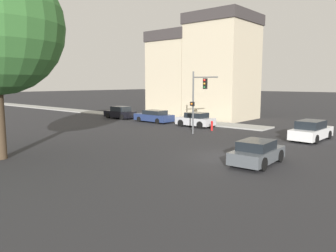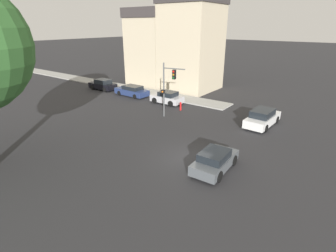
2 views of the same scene
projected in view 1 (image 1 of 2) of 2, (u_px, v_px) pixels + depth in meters
ground_plane at (227, 158)px, 19.65m from camera, size 300.00×300.00×0.00m
sidewalk_strip at (83, 111)px, 50.61m from camera, size 2.90×60.00×0.14m
rowhouse_backdrop at (203, 70)px, 41.81m from camera, size 7.52×13.43×12.63m
traffic_signal at (199, 94)px, 28.13m from camera, size 0.88×2.35×5.44m
crossing_car_0 at (257, 153)px, 18.03m from camera, size 3.98×2.00×1.35m
crossing_car_1 at (311, 131)px, 25.60m from camera, size 4.78×2.14×1.56m
parked_car_0 at (196, 120)px, 33.49m from camera, size 2.02×3.83×1.45m
parked_car_1 at (154, 116)px, 37.34m from camera, size 2.11×4.79×1.37m
parked_car_2 at (120, 113)px, 41.05m from camera, size 1.95×4.23×1.53m
fire_hydrant at (212, 125)px, 30.72m from camera, size 0.22×0.22×0.92m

